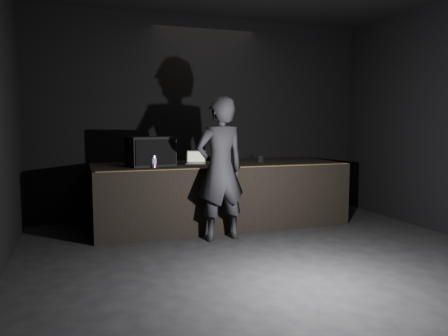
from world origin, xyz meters
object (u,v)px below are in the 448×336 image
beer_can (154,161)px  person (220,169)px  stage_riser (218,193)px  laptop (196,161)px  stage_monitor (151,151)px

beer_can → person: person is taller
stage_riser → beer_can: 1.31m
stage_riser → laptop: laptop is taller
stage_monitor → person: (0.84, -0.85, -0.21)m
laptop → person: (0.10, -0.94, -0.05)m
stage_riser → laptop: bearing=-177.8°
laptop → stage_riser: bearing=21.1°
beer_can → person: bearing=-35.3°
stage_monitor → beer_can: size_ratio=4.08×
stage_riser → person: (-0.28, -0.95, 0.51)m
beer_can → laptop: bearing=25.2°
stage_riser → stage_monitor: size_ratio=5.38×
laptop → person: bearing=-64.9°
laptop → beer_can: bearing=-135.8°
stage_riser → beer_can: bearing=-162.0°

